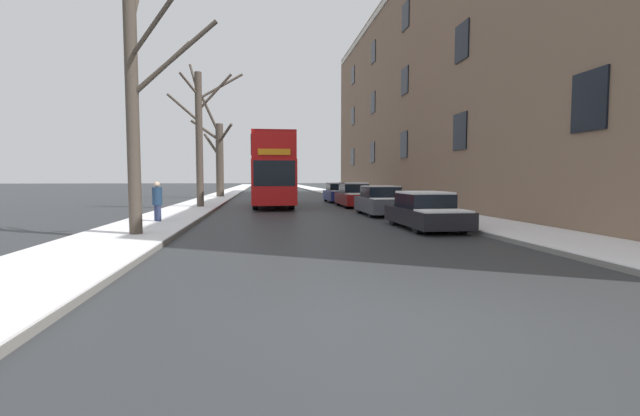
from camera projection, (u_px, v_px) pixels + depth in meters
The scene contains 13 objects.
ground_plane at pixel (433, 321), 5.38m from camera, with size 320.00×320.00×0.00m, color #303335.
sidewalk_left at pixel (232, 191), 56.94m from camera, with size 2.91×130.00×0.16m.
sidewalk_right at pixel (323, 191), 58.59m from camera, with size 2.91×130.00×0.16m.
terrace_facade_right at pixel (467, 88), 29.72m from camera, with size 9.10×47.86×16.21m.
bare_tree_left_0 at pixel (136, 103), 12.42m from camera, with size 2.92×2.61×8.82m.
bare_tree_left_1 at pixel (200, 134), 24.83m from camera, with size 4.21×1.70×8.52m.
bare_tree_left_2 at pixel (219, 156), 38.96m from camera, with size 3.85×3.03×8.97m.
double_decker_bus at pixel (272, 168), 27.68m from camera, with size 2.49×10.21×4.41m.
parked_car_0 at pixel (425, 212), 15.23m from camera, with size 1.77×4.25×1.33m.
parked_car_1 at pixel (381, 202), 20.95m from camera, with size 1.82×3.97×1.44m.
parked_car_2 at pixel (354, 196), 27.09m from camera, with size 1.75×4.30×1.55m.
parked_car_3 at pixel (338, 193), 32.54m from camera, with size 1.82×4.20×1.48m.
pedestrian_left_sidewalk at pixel (157, 201), 16.40m from camera, with size 0.37×0.37×1.68m.
Camera 1 is at (-2.12, -5.03, 1.80)m, focal length 24.00 mm.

